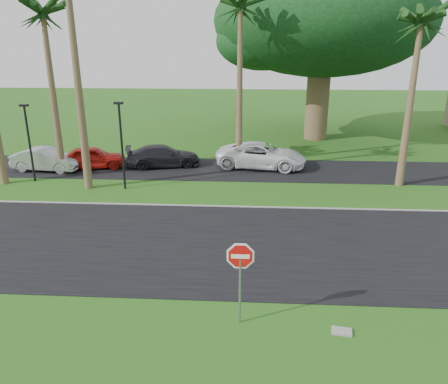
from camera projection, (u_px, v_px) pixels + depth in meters
name	position (u px, v px, depth m)	size (l,w,h in m)	color
ground	(227.00, 269.00, 15.27)	(120.00, 120.00, 0.00)	#295916
road	(230.00, 244.00, 17.15)	(120.00, 8.00, 0.02)	black
parking_strip	(238.00, 169.00, 27.05)	(120.00, 5.00, 0.02)	black
curb	(234.00, 207.00, 20.97)	(120.00, 0.12, 0.06)	gray
stop_sign_near	(240.00, 267.00, 11.83)	(1.05, 0.07, 2.62)	gray
palm_left_mid	(43.00, 19.00, 23.38)	(5.00, 5.00, 10.00)	brown
palm_center	(240.00, 12.00, 25.46)	(5.00, 5.00, 10.50)	brown
palm_right_near	(421.00, 27.00, 21.50)	(5.00, 5.00, 9.50)	brown
canopy_tree	(323.00, 21.00, 32.73)	(16.50, 16.50, 13.12)	brown
streetlight_left	(29.00, 138.00, 24.06)	(0.45, 0.25, 4.34)	black
streetlight_right	(121.00, 140.00, 22.75)	(0.45, 0.25, 4.64)	black
car_silver	(47.00, 160.00, 26.62)	(1.46, 4.19, 1.38)	#A2A5A9
car_red	(92.00, 158.00, 27.12)	(1.63, 4.06, 1.38)	#A2130D
car_dark	(163.00, 156.00, 27.53)	(1.87, 4.60, 1.33)	black
car_minivan	(261.00, 156.00, 27.27)	(2.55, 5.54, 1.54)	white
utility_slab	(342.00, 331.00, 11.97)	(0.55, 0.35, 0.06)	gray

